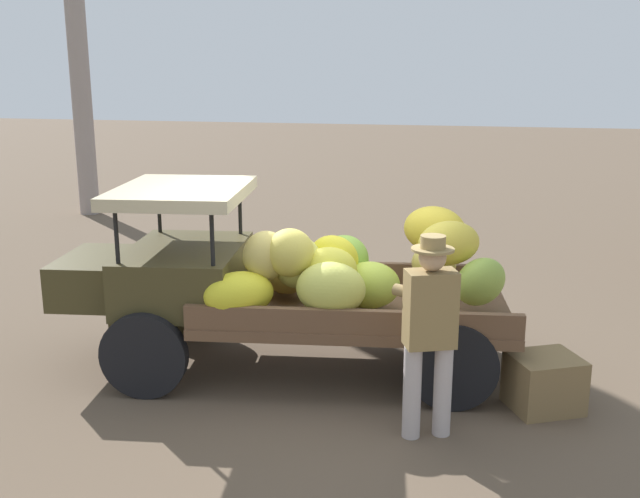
# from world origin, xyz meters

# --- Properties ---
(ground_plane) EXTENTS (60.00, 60.00, 0.00)m
(ground_plane) POSITION_xyz_m (0.00, 0.00, 0.00)
(ground_plane) COLOR brown
(truck) EXTENTS (4.58, 2.16, 1.85)m
(truck) POSITION_xyz_m (0.37, 0.11, 0.93)
(truck) COLOR #3E371C
(truck) RESTS_ON ground
(farmer) EXTENTS (0.56, 0.52, 1.71)m
(farmer) POSITION_xyz_m (-1.18, 1.21, 0.97)
(farmer) COLOR #B9ADAA
(farmer) RESTS_ON ground
(wooden_crate) EXTENTS (0.75, 0.72, 0.49)m
(wooden_crate) POSITION_xyz_m (-2.18, 0.50, 0.25)
(wooden_crate) COLOR olive
(wooden_crate) RESTS_ON ground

